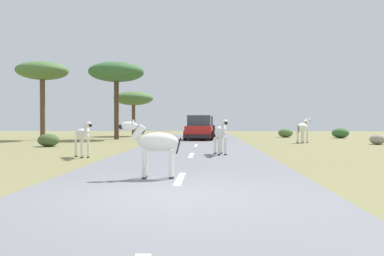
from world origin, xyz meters
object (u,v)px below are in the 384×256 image
(tree_5, at_px, (116,73))
(zebra_3, at_px, (303,127))
(zebra_1, at_px, (83,135))
(car_0, at_px, (202,127))
(zebra_2, at_px, (155,143))
(bush_1, at_px, (285,133))
(zebra_0, at_px, (221,133))
(tree_0, at_px, (133,99))
(rock_3, at_px, (377,139))
(bush_0, at_px, (340,133))
(tree_1, at_px, (42,72))
(bush_2, at_px, (49,140))
(car_1, at_px, (199,128))

(tree_5, bearing_deg, zebra_3, -18.11)
(zebra_1, height_order, car_0, car_0)
(zebra_2, bearing_deg, bush_1, -21.89)
(zebra_0, relative_size, tree_0, 0.37)
(car_0, xyz_separation_m, rock_3, (10.45, -10.13, -0.55))
(tree_5, distance_m, bush_0, 18.39)
(bush_1, bearing_deg, zebra_3, -93.83)
(zebra_0, relative_size, bush_1, 1.24)
(tree_5, bearing_deg, car_0, 34.87)
(car_0, bearing_deg, zebra_1, 73.41)
(zebra_1, xyz_separation_m, rock_3, (14.74, 8.58, -0.55))
(zebra_0, height_order, tree_1, tree_1)
(bush_1, bearing_deg, bush_0, -17.20)
(tree_5, distance_m, bush_1, 14.79)
(bush_1, relative_size, rock_3, 1.39)
(zebra_2, bearing_deg, bush_2, 29.13)
(zebra_1, bearing_deg, bush_0, -170.71)
(car_1, bearing_deg, tree_5, -7.13)
(bush_1, bearing_deg, zebra_1, -121.82)
(zebra_2, distance_m, rock_3, 17.98)
(tree_5, bearing_deg, rock_3, -18.54)
(tree_0, xyz_separation_m, tree_5, (-0.10, -6.12, 1.59))
(zebra_0, xyz_separation_m, car_1, (-1.11, 12.36, -0.07))
(zebra_3, relative_size, rock_3, 1.85)
(zebra_3, height_order, tree_1, tree_1)
(zebra_2, distance_m, tree_5, 20.89)
(car_1, bearing_deg, zebra_2, 90.00)
(tree_0, height_order, bush_2, tree_0)
(zebra_0, distance_m, bush_0, 19.07)
(tree_1, bearing_deg, bush_1, 15.28)
(bush_0, bearing_deg, tree_5, -171.15)
(zebra_1, height_order, zebra_2, zebra_2)
(zebra_2, xyz_separation_m, tree_1, (-10.84, 18.61, 4.08))
(zebra_1, distance_m, rock_3, 17.07)
(car_0, relative_size, bush_1, 3.63)
(car_0, bearing_deg, bush_0, 167.51)
(tree_0, relative_size, bush_2, 3.53)
(car_0, height_order, bush_1, car_0)
(car_0, height_order, tree_5, tree_5)
(car_1, height_order, tree_5, tree_5)
(zebra_1, xyz_separation_m, car_1, (4.16, 13.23, 0.00))
(bush_2, bearing_deg, bush_0, 29.55)
(car_0, xyz_separation_m, bush_0, (11.17, -1.73, -0.44))
(rock_3, bearing_deg, bush_0, 85.10)
(zebra_3, bearing_deg, rock_3, 20.38)
(zebra_0, relative_size, tree_5, 0.26)
(zebra_0, relative_size, bush_0, 1.13)
(zebra_0, bearing_deg, tree_5, -73.47)
(tree_5, bearing_deg, tree_1, -168.29)
(car_1, bearing_deg, zebra_3, 156.08)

